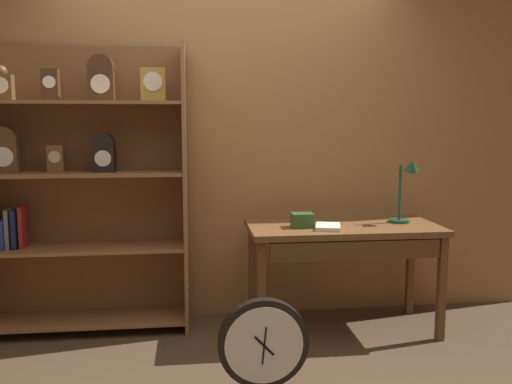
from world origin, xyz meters
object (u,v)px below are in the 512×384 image
(bookshelf, at_px, (79,186))
(workbench, at_px, (344,238))
(toolbox_small, at_px, (302,220))
(round_clock_large, at_px, (263,346))
(desk_lamp, at_px, (406,187))
(open_repair_manual, at_px, (328,227))

(bookshelf, bearing_deg, workbench, -8.35)
(workbench, height_order, toolbox_small, toolbox_small)
(workbench, bearing_deg, round_clock_large, -129.46)
(toolbox_small, bearing_deg, workbench, 3.60)
(workbench, height_order, round_clock_large, workbench)
(bookshelf, relative_size, workbench, 1.51)
(workbench, distance_m, desk_lamp, 0.57)
(desk_lamp, bearing_deg, open_repair_manual, -167.19)
(bookshelf, relative_size, open_repair_manual, 8.97)
(toolbox_small, height_order, open_repair_manual, toolbox_small)
(desk_lamp, distance_m, toolbox_small, 0.78)
(desk_lamp, xyz_separation_m, toolbox_small, (-0.75, -0.07, -0.21))
(workbench, distance_m, open_repair_manual, 0.19)
(toolbox_small, bearing_deg, round_clock_large, -115.03)
(round_clock_large, bearing_deg, open_repair_manual, 53.82)
(bookshelf, distance_m, round_clock_large, 1.73)
(toolbox_small, bearing_deg, desk_lamp, 5.12)
(bookshelf, xyz_separation_m, desk_lamp, (2.25, -0.22, -0.01))
(toolbox_small, relative_size, round_clock_large, 0.27)
(open_repair_manual, distance_m, round_clock_large, 1.02)
(open_repair_manual, bearing_deg, workbench, 46.91)
(open_repair_manual, bearing_deg, bookshelf, -176.87)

